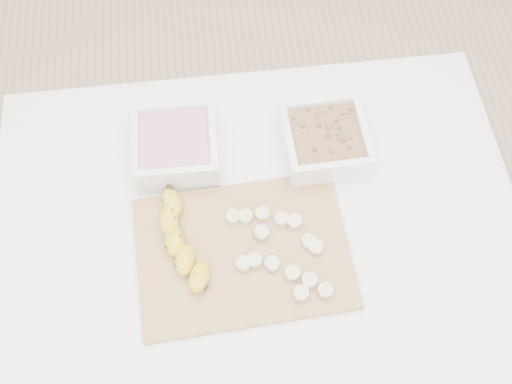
{
  "coord_description": "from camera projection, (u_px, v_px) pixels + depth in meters",
  "views": [
    {
      "loc": [
        -0.05,
        -0.43,
        1.74
      ],
      "look_at": [
        0.0,
        0.03,
        0.81
      ],
      "focal_mm": 40.0,
      "sensor_mm": 36.0,
      "label": 1
    }
  ],
  "objects": [
    {
      "name": "banana_slices",
      "position": [
        280.0,
        248.0,
        1.02
      ],
      "size": [
        0.17,
        0.19,
        0.02
      ],
      "color": "beige",
      "rests_on": "cutting_board"
    },
    {
      "name": "ground",
      "position": [
        257.0,
        319.0,
        1.75
      ],
      "size": [
        3.5,
        3.5,
        0.0
      ],
      "primitive_type": "plane",
      "color": "#C6AD89",
      "rests_on": "ground"
    },
    {
      "name": "table",
      "position": [
        258.0,
        239.0,
        1.16
      ],
      "size": [
        1.0,
        0.7,
        0.75
      ],
      "color": "white",
      "rests_on": "ground"
    },
    {
      "name": "bowl_yogurt",
      "position": [
        176.0,
        146.0,
        1.1
      ],
      "size": [
        0.16,
        0.16,
        0.07
      ],
      "color": "white",
      "rests_on": "table"
    },
    {
      "name": "bowl_granola",
      "position": [
        325.0,
        141.0,
        1.11
      ],
      "size": [
        0.16,
        0.16,
        0.07
      ],
      "color": "white",
      "rests_on": "table"
    },
    {
      "name": "cutting_board",
      "position": [
        243.0,
        252.0,
        1.04
      ],
      "size": [
        0.4,
        0.29,
        0.01
      ],
      "primitive_type": "cube",
      "rotation": [
        0.0,
        0.0,
        0.05
      ],
      "color": "#AE7E4C",
      "rests_on": "table"
    },
    {
      "name": "banana",
      "position": [
        183.0,
        242.0,
        1.02
      ],
      "size": [
        0.07,
        0.21,
        0.03
      ],
      "primitive_type": null,
      "rotation": [
        0.0,
        0.0,
        0.06
      ],
      "color": "yellow",
      "rests_on": "cutting_board"
    }
  ]
}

